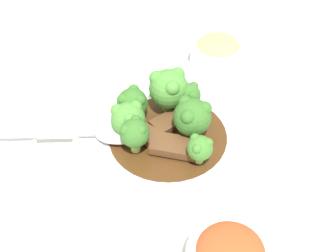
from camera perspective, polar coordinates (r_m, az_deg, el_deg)
name	(u,v)px	position (r m, az deg, el deg)	size (l,w,h in m)	color
ground_plane	(168,143)	(0.65, 0.00, -2.12)	(4.00, 4.00, 0.00)	silver
main_plate	(168,138)	(0.65, 0.00, -1.51)	(0.26, 0.26, 0.02)	white
beef_strip_0	(168,122)	(0.65, -0.05, 0.45)	(0.05, 0.04, 0.01)	brown
beef_strip_1	(176,146)	(0.62, 0.94, -2.50)	(0.06, 0.07, 0.01)	brown
beef_strip_2	(150,136)	(0.63, -2.24, -1.23)	(0.03, 0.05, 0.01)	brown
broccoli_floret_0	(169,88)	(0.65, 0.09, 4.66)	(0.06, 0.06, 0.07)	#8EB756
broccoli_floret_1	(135,133)	(0.60, -4.10, -0.83)	(0.04, 0.04, 0.05)	#8EB756
broccoli_floret_2	(192,116)	(0.62, 2.97, 1.17)	(0.05, 0.05, 0.06)	#8EB756
broccoli_floret_3	(128,119)	(0.62, -4.89, 0.92)	(0.05, 0.05, 0.05)	#8EB756
broccoli_floret_4	(132,103)	(0.65, -4.36, 2.87)	(0.04, 0.04, 0.05)	#8EB756
broccoli_floret_5	(200,148)	(0.59, 3.91, -2.67)	(0.03, 0.03, 0.04)	#8EB756
broccoli_floret_6	(188,95)	(0.66, 2.49, 3.79)	(0.04, 0.04, 0.05)	#8EB756
serving_spoon	(106,132)	(0.64, -7.53, -0.73)	(0.19, 0.18, 0.01)	#B7B7BC
side_bowl_appetizer	(218,52)	(0.78, 6.08, 8.96)	(0.09, 0.09, 0.05)	white
sauce_dish	(9,146)	(0.68, -18.85, -2.34)	(0.08, 0.08, 0.01)	white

